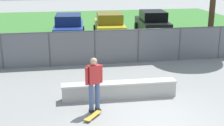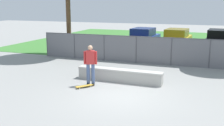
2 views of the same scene
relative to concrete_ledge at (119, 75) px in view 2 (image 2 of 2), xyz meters
The scene contains 9 objects.
ground_plane 2.05m from the concrete_ledge, 69.07° to the right, with size 80.00×80.00×0.00m, color gray.
grass_strip 14.63m from the concrete_ledge, 87.16° to the left, with size 27.01×20.00×0.02m, color #3D7A33.
concrete_ledge is the anchor object (origin of this frame).
skateboarder 1.60m from the concrete_ledge, 135.54° to the right, with size 0.57×0.37×1.82m.
skateboard 1.85m from the concrete_ledge, 127.90° to the right, with size 0.65×0.75×0.09m.
chainlink_fence 4.41m from the concrete_ledge, 80.45° to the left, with size 15.08×0.07×1.68m.
car_blue 10.29m from the concrete_ledge, 97.41° to the left, with size 2.27×4.33×1.66m.
car_yellow 10.46m from the concrete_ledge, 82.45° to the left, with size 2.27×4.33×1.66m.
car_black 11.86m from the concrete_ledge, 67.47° to the left, with size 2.27×4.33×1.66m.
Camera 2 is at (3.19, -9.80, 3.59)m, focal length 43.33 mm.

